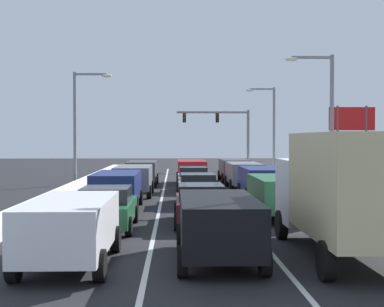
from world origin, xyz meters
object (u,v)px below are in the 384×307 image
sedan_tan_center_lane_third (198,189)px  suv_navy_left_lane_third (117,187)px  sedan_silver_center_lane_fourth (193,179)px  suv_navy_right_lane_third (262,180)px  street_lamp_left_mid (80,117)px  suv_gray_right_lane_fourth (244,173)px  street_lamp_right_mid (325,112)px  box_truck_right_lane_nearest (344,188)px  suv_green_right_lane_second (279,193)px  suv_charcoal_right_lane_fifth (234,168)px  traffic_light_gantry (226,126)px  suv_white_left_lane_nearest (71,226)px  sedan_green_left_lane_second (107,208)px  suv_black_center_lane_nearest (218,223)px  suv_charcoal_left_lane_fifth (142,171)px  street_lamp_right_far (270,122)px  suv_gray_left_lane_fourth (133,178)px  sedan_maroon_center_lane_second (201,204)px  roadside_sign_right (352,127)px  suv_red_center_lane_fifth (192,170)px

sedan_tan_center_lane_third → suv_navy_left_lane_third: bearing=-154.8°
sedan_silver_center_lane_fourth → suv_navy_left_lane_third: suv_navy_left_lane_third is taller
suv_navy_right_lane_third → street_lamp_left_mid: street_lamp_left_mid is taller
suv_gray_right_lane_fourth → street_lamp_right_mid: street_lamp_right_mid is taller
box_truck_right_lane_nearest → suv_green_right_lane_second: box_truck_right_lane_nearest is taller
suv_charcoal_right_lane_fifth → traffic_light_gantry: size_ratio=0.65×
suv_navy_right_lane_third → suv_charcoal_right_lane_fifth: size_ratio=1.00×
suv_white_left_lane_nearest → sedan_green_left_lane_second: (0.23, 5.78, -0.25)m
sedan_silver_center_lane_fourth → sedan_green_left_lane_second: 14.78m
suv_gray_right_lane_fourth → street_lamp_right_mid: bearing=-57.1°
box_truck_right_lane_nearest → suv_black_center_lane_nearest: 3.52m
sedan_tan_center_lane_third → suv_navy_right_lane_third: bearing=33.8°
suv_white_left_lane_nearest → suv_charcoal_left_lane_fifth: bearing=89.1°
street_lamp_right_far → street_lamp_left_mid: 18.80m
sedan_silver_center_lane_fourth → suv_white_left_lane_nearest: size_ratio=0.92×
suv_green_right_lane_second → street_lamp_right_mid: size_ratio=0.63×
sedan_green_left_lane_second → suv_charcoal_left_lane_fifth: suv_charcoal_left_lane_fifth is taller
box_truck_right_lane_nearest → street_lamp_left_mid: size_ratio=0.92×
sedan_silver_center_lane_fourth → suv_gray_left_lane_fourth: suv_gray_left_lane_fourth is taller
sedan_maroon_center_lane_second → sedan_silver_center_lane_fourth: 13.28m
box_truck_right_lane_nearest → traffic_light_gantry: bearing=89.0°
suv_gray_right_lane_fourth → street_lamp_right_far: 15.63m
suv_black_center_lane_nearest → roadside_sign_right: 26.73m
box_truck_right_lane_nearest → suv_white_left_lane_nearest: bearing=-174.8°
suv_gray_right_lane_fourth → suv_red_center_lane_fifth: same height
suv_gray_right_lane_fourth → sedan_green_left_lane_second: size_ratio=1.09×
suv_navy_left_lane_third → suv_charcoal_left_lane_fifth: (0.39, 13.18, 0.00)m
sedan_maroon_center_lane_second → suv_navy_right_lane_third: bearing=67.5°
roadside_sign_right → street_lamp_right_mid: bearing=-116.2°
suv_red_center_lane_fifth → suv_charcoal_left_lane_fifth: 3.74m
suv_green_right_lane_second → roadside_sign_right: bearing=63.6°
suv_green_right_lane_second → suv_navy_right_lane_third: 7.39m
suv_navy_right_lane_third → box_truck_right_lane_nearest: bearing=-90.4°
sedan_silver_center_lane_fourth → suv_charcoal_left_lane_fifth: size_ratio=0.92×
street_lamp_left_mid → traffic_light_gantry: bearing=57.8°
suv_black_center_lane_nearest → sedan_green_left_lane_second: (-3.54, 5.42, -0.25)m
sedan_tan_center_lane_third → suv_navy_left_lane_third: suv_navy_left_lane_third is taller
roadside_sign_right → suv_black_center_lane_nearest: bearing=-114.7°
suv_gray_right_lane_fourth → suv_black_center_lane_nearest: same height
suv_black_center_lane_nearest → suv_gray_left_lane_fourth: size_ratio=1.00×
suv_black_center_lane_nearest → street_lamp_right_mid: 17.69m
box_truck_right_lane_nearest → suv_charcoal_left_lane_fifth: size_ratio=1.47×
sedan_tan_center_lane_third → traffic_light_gantry: traffic_light_gantry is taller
sedan_green_left_lane_second → roadside_sign_right: 23.98m
box_truck_right_lane_nearest → traffic_light_gantry: traffic_light_gantry is taller
street_lamp_right_mid → sedan_green_left_lane_second: bearing=-135.3°
suv_navy_right_lane_third → suv_navy_left_lane_third: 8.35m
suv_black_center_lane_nearest → suv_navy_left_lane_third: same height
sedan_tan_center_lane_third → suv_charcoal_left_lane_fifth: size_ratio=0.92×
suv_navy_right_lane_third → suv_black_center_lane_nearest: bearing=-102.8°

